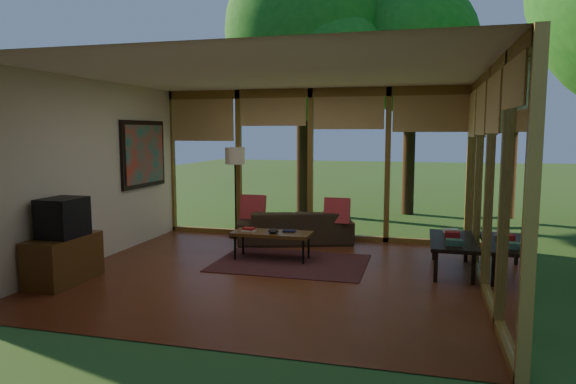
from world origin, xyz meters
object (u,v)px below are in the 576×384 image
(television, at_px, (63,217))
(coffee_table, at_px, (272,234))
(media_cabinet, at_px, (64,260))
(side_console, at_px, (453,242))
(floor_lamp, at_px, (235,161))
(sofa, at_px, (295,226))

(television, xyz_separation_m, coffee_table, (2.24, 1.82, -0.46))
(media_cabinet, distance_m, side_console, 5.21)
(media_cabinet, relative_size, side_console, 0.71)
(media_cabinet, height_order, floor_lamp, floor_lamp)
(sofa, distance_m, floor_lamp, 1.63)
(television, relative_size, side_console, 0.39)
(sofa, relative_size, floor_lamp, 1.20)
(media_cabinet, distance_m, television, 0.55)
(television, distance_m, side_console, 5.20)
(coffee_table, bearing_deg, television, -140.80)
(sofa, relative_size, coffee_table, 1.65)
(floor_lamp, xyz_separation_m, side_console, (3.73, -1.41, -1.00))
(sofa, distance_m, coffee_table, 1.24)
(side_console, bearing_deg, sofa, 154.50)
(sofa, xyz_separation_m, floor_lamp, (-1.17, 0.19, 1.12))
(sofa, distance_m, television, 3.86)
(media_cabinet, distance_m, floor_lamp, 3.62)
(sofa, xyz_separation_m, media_cabinet, (-2.31, -3.06, 0.01))
(television, xyz_separation_m, floor_lamp, (1.12, 3.25, 0.56))
(floor_lamp, distance_m, side_console, 4.11)
(sofa, xyz_separation_m, television, (-2.29, -3.06, 0.56))
(television, height_order, floor_lamp, floor_lamp)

